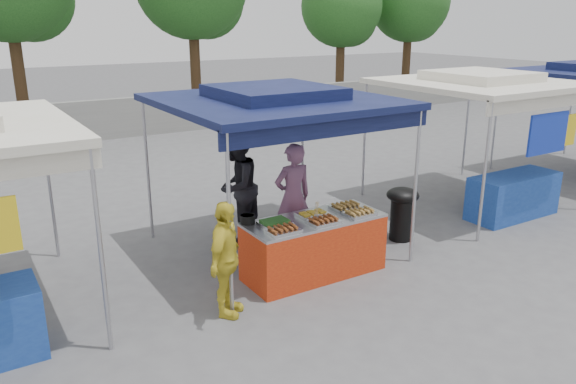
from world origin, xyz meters
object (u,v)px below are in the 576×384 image
wok_burner (402,209)px  customer_person (226,260)px  cooking_pot (248,219)px  vendor_woman (293,197)px  vendor_table (314,246)px  helper_man (237,187)px

wok_burner → customer_person: 3.61m
cooking_pot → vendor_woman: 1.29m
vendor_table → wok_burner: (1.97, 0.34, 0.11)m
cooking_pot → customer_person: (-0.67, -0.70, -0.17)m
cooking_pot → helper_man: helper_man is taller
vendor_table → customer_person: customer_person is taller
vendor_table → helper_man: bearing=100.1°
vendor_table → cooking_pot: bearing=160.5°
wok_burner → cooking_pot: bearing=166.0°
vendor_woman → customer_person: bearing=39.9°
vendor_table → customer_person: (-1.56, -0.38, 0.31)m
cooking_pot → wok_burner: 2.88m
cooking_pot → vendor_woman: bearing=29.2°
cooking_pot → helper_man: size_ratio=0.11×
wok_burner → vendor_woman: bearing=146.3°
wok_burner → vendor_woman: vendor_woman is taller
vendor_table → helper_man: helper_man is taller
cooking_pot → wok_burner: (2.86, 0.02, -0.38)m
vendor_woman → customer_person: size_ratio=1.17×
wok_burner → helper_man: helper_man is taller
helper_man → cooking_pot: bearing=31.6°
cooking_pot → customer_person: bearing=-134.0°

